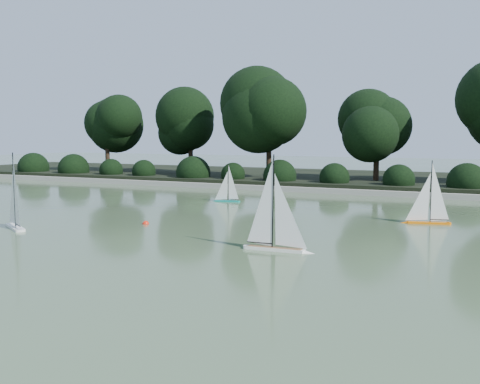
# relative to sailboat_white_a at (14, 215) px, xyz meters

# --- Properties ---
(ground) EXTENTS (80.00, 80.00, 0.00)m
(ground) POSITION_rel_sailboat_white_a_xyz_m (4.23, 0.28, -0.26)
(ground) COLOR #314227
(ground) RESTS_ON ground
(pond_coping) EXTENTS (40.00, 0.35, 0.18)m
(pond_coping) POSITION_rel_sailboat_white_a_xyz_m (4.23, 9.28, -0.17)
(pond_coping) COLOR gray
(pond_coping) RESTS_ON ground
(far_bank) EXTENTS (40.00, 8.00, 0.30)m
(far_bank) POSITION_rel_sailboat_white_a_xyz_m (4.23, 13.28, -0.11)
(far_bank) COLOR black
(far_bank) RESTS_ON ground
(tree_line) EXTENTS (26.31, 3.93, 4.39)m
(tree_line) POSITION_rel_sailboat_white_a_xyz_m (5.46, 11.72, 2.38)
(tree_line) COLOR black
(tree_line) RESTS_ON ground
(shrub_hedge) EXTENTS (29.10, 1.10, 1.10)m
(shrub_hedge) POSITION_rel_sailboat_white_a_xyz_m (4.23, 10.18, 0.19)
(shrub_hedge) COLOR black
(shrub_hedge) RESTS_ON ground
(sailboat_white_a) EXTENTS (1.13, 0.76, 1.67)m
(sailboat_white_a) POSITION_rel_sailboat_white_a_xyz_m (0.00, 0.00, 0.00)
(sailboat_white_a) COLOR white
(sailboat_white_a) RESTS_ON ground
(sailboat_white_b) EXTENTS (1.25, 0.26, 1.70)m
(sailboat_white_b) POSITION_rel_sailboat_white_a_xyz_m (5.83, 0.22, 0.00)
(sailboat_white_b) COLOR white
(sailboat_white_b) RESTS_ON ground
(sailboat_orange) EXTENTS (1.07, 0.42, 1.47)m
(sailboat_orange) POSITION_rel_sailboat_white_a_xyz_m (7.70, 4.18, -0.03)
(sailboat_orange) COLOR orange
(sailboat_orange) RESTS_ON ground
(sailboat_teal) EXTENTS (0.87, 0.25, 1.18)m
(sailboat_teal) POSITION_rel_sailboat_white_a_xyz_m (2.00, 5.86, -0.08)
(sailboat_teal) COLOR #0B8E82
(sailboat_teal) RESTS_ON ground
(race_buoy) EXTENTS (0.14, 0.14, 0.14)m
(race_buoy) POSITION_rel_sailboat_white_a_xyz_m (2.21, 1.55, -0.26)
(race_buoy) COLOR red
(race_buoy) RESTS_ON ground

